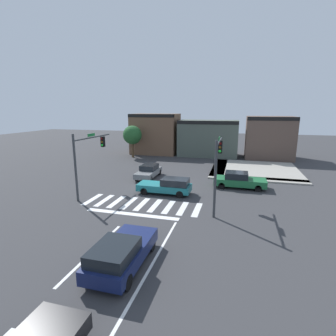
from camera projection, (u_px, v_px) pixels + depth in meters
The scene contains 13 objects.
ground_plane at pixel (159, 188), 24.15m from camera, with size 120.00×120.00×0.00m, color #353538.
crosswalk_near at pixel (142, 204), 19.92m from camera, with size 9.01×2.77×0.01m.
lane_markings at pixel (100, 268), 11.89m from camera, with size 6.80×24.25×0.01m.
bike_detector_marking at pixel (137, 235), 15.00m from camera, with size 0.94×0.94×0.01m.
curb_corner_northeast at pixel (250, 170), 30.82m from camera, with size 10.00×10.60×0.15m.
storefront_row at pixel (209, 136), 40.38m from camera, with size 24.62×5.72×6.45m.
traffic_signal_southwest at pixel (89, 151), 21.82m from camera, with size 0.32×5.75×5.34m.
traffic_signal_southeast at pixel (218, 160), 18.28m from camera, with size 0.32×4.74×5.23m.
car_gray at pixel (149, 171), 27.58m from camera, with size 1.73×4.42×1.38m.
car_teal at pixel (167, 186), 22.26m from camera, with size 4.59×1.78×1.40m.
car_navy at pixel (121, 253), 11.76m from camera, with size 1.93×4.53×1.47m.
car_green at pixel (239, 180), 24.04m from camera, with size 4.68×1.93×1.45m.
roadside_tree at pixel (132, 135), 38.76m from camera, with size 2.81×2.81×4.80m.
Camera 1 is at (6.88, -22.12, 7.14)m, focal length 27.65 mm.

